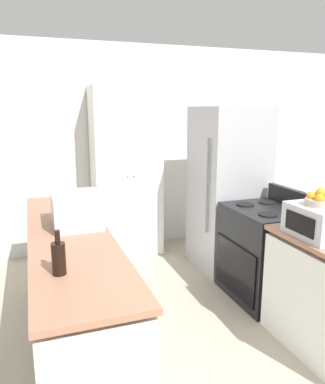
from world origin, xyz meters
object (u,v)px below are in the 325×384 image
Objects in this scene: toaster_oven at (319,221)px; stove at (265,252)px; fruit_bowl at (320,199)px; microwave at (77,210)px; wine_bottle at (59,258)px; refrigerator at (228,189)px; pantry_cabinet at (126,173)px.

stove is at bearing 81.10° from toaster_oven.
stove is 0.97m from toaster_oven.
fruit_bowl reaches higher than stove.
microwave is (-1.75, 0.07, 0.57)m from stove.
stove is at bearing 22.35° from wine_bottle.
wine_bottle is at bearing -103.54° from microwave.
microwave reaches higher than stove.
fruit_bowl is at bearing -95.40° from refrigerator.
pantry_cabinet is at bearing 67.28° from wine_bottle.
stove is 0.94m from refrigerator.
wine_bottle is 1.84m from toaster_oven.
refrigerator is at bearing -37.46° from pantry_cabinet.
refrigerator reaches higher than toaster_oven.
microwave reaches higher than wine_bottle.
stove is 1.84m from microwave.
toaster_oven is at bearing -84.07° from fruit_bowl.
wine_bottle is 1.85m from fruit_bowl.
wine_bottle is at bearing -112.72° from pantry_cabinet.
pantry_cabinet is at bearing 109.65° from fruit_bowl.
pantry_cabinet is 7.93× the size of wine_bottle.
fruit_bowl is (-0.15, -1.60, 0.26)m from refrigerator.
toaster_oven is 2.04× the size of fruit_bowl.
wine_bottle is at bearing -179.41° from toaster_oven.
fruit_bowl is at bearing -70.35° from pantry_cabinet.
fruit_bowl reaches higher than toaster_oven.
pantry_cabinet is 1.69m from microwave.
pantry_cabinet is 2.58m from wine_bottle.
stove is 5.03× the size of fruit_bowl.
toaster_oven is (0.84, -2.36, -0.03)m from pantry_cabinet.
microwave is at bearing -117.61° from pantry_cabinet.
stove is at bearing 80.99° from fruit_bowl.
refrigerator is 4.31× the size of toaster_oven.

